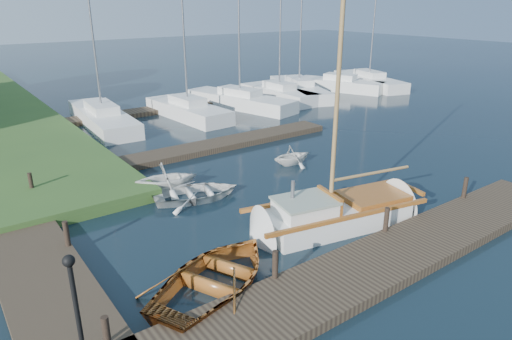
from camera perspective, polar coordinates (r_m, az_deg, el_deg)
ground at (r=17.74m, az=0.00°, el=-3.64°), size 160.00×160.00×0.00m
near_dock at (r=13.83m, az=15.05°, el=-11.16°), size 18.00×2.20×0.30m
left_dock at (r=16.76m, az=-27.39°, el=-7.05°), size 2.20×18.00×0.30m
far_dock at (r=23.82m, az=-5.30°, el=3.03°), size 14.00×1.60×0.30m
pontoon at (r=35.76m, az=-2.11°, el=8.97°), size 30.00×1.60×0.30m
mooring_post_0 at (r=10.60m, az=-18.19°, el=-18.77°), size 0.16×0.16×0.80m
mooring_post_1 at (r=12.28m, az=2.42°, el=-11.71°), size 0.16×0.16×0.80m
mooring_post_2 at (r=15.16m, az=15.98°, el=-5.95°), size 0.16×0.16×0.80m
mooring_post_3 at (r=18.69m, az=24.66°, el=-2.00°), size 0.16×0.16×0.80m
mooring_post_4 at (r=14.86m, az=-22.61°, el=-7.35°), size 0.16×0.16×0.80m
mooring_post_5 at (r=19.42m, az=-26.31°, el=-1.45°), size 0.16×0.16×0.80m
lamp_post at (r=9.84m, az=-21.78°, el=-14.23°), size 0.24×0.24×2.44m
sailboat at (r=15.91m, az=10.30°, el=-5.59°), size 7.39×3.30×9.83m
dinghy at (r=12.40m, az=-5.01°, el=-12.78°), size 5.28×4.66×0.91m
tender_a at (r=17.77m, az=-7.49°, el=-2.57°), size 3.82×3.13×0.69m
tender_b at (r=18.60m, az=-11.19°, el=-0.72°), size 2.94×2.70×1.29m
tender_d at (r=21.38m, az=4.54°, el=2.03°), size 2.10×1.86×1.02m
marina_boat_0 at (r=29.68m, az=-18.64°, el=6.36°), size 2.78×9.05×11.25m
marina_boat_2 at (r=30.46m, az=-8.53°, el=7.56°), size 2.70×7.54×11.43m
marina_boat_3 at (r=33.19m, az=-2.03°, el=8.82°), size 4.35×9.14×11.97m
marina_boat_4 at (r=35.71m, az=2.91°, el=9.64°), size 2.27×7.33×11.28m
marina_boat_5 at (r=37.85m, az=5.39°, el=10.18°), size 5.51×9.54×11.63m
marina_boat_6 at (r=40.31m, az=10.44°, el=10.56°), size 4.97×7.63×10.47m
marina_boat_7 at (r=42.79m, az=13.94°, el=10.87°), size 4.45×9.00×12.00m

